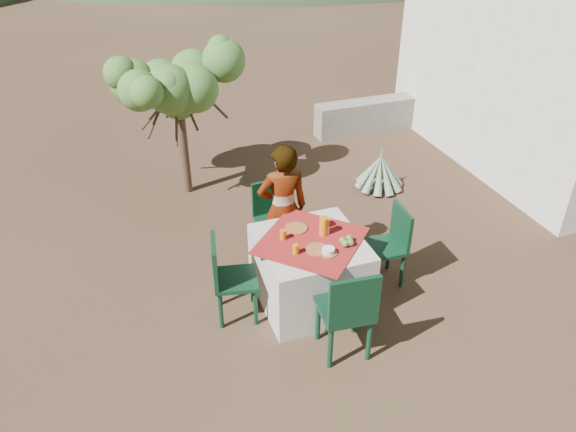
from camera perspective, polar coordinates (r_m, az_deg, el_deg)
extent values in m
plane|color=#342017|center=(6.11, -5.03, -7.85)|extent=(160.00, 160.00, 0.00)
cube|color=beige|center=(5.78, 2.26, -5.62)|extent=(1.02, 1.02, 0.75)
cube|color=maroon|center=(5.56, 2.35, -2.52)|extent=(1.30, 1.30, 0.01)
cylinder|color=black|center=(6.39, -2.02, -3.21)|extent=(0.04, 0.04, 0.43)
cylinder|color=black|center=(6.50, 0.60, -2.49)|extent=(0.04, 0.04, 0.43)
cylinder|color=black|center=(6.64, -3.17, -1.74)|extent=(0.04, 0.04, 0.43)
cylinder|color=black|center=(6.74, -0.62, -1.06)|extent=(0.04, 0.04, 0.43)
cube|color=black|center=(6.45, -1.33, -0.53)|extent=(0.44, 0.44, 0.04)
cube|color=black|center=(6.47, -2.03, 1.97)|extent=(0.40, 0.08, 0.42)
cylinder|color=black|center=(5.53, 6.82, -9.71)|extent=(0.05, 0.05, 0.49)
cylinder|color=black|center=(5.43, 3.08, -10.43)|extent=(0.05, 0.05, 0.49)
cylinder|color=black|center=(5.28, 8.25, -12.30)|extent=(0.05, 0.05, 0.49)
cylinder|color=black|center=(5.18, 4.33, -13.12)|extent=(0.05, 0.05, 0.49)
cube|color=black|center=(5.18, 5.77, -9.39)|extent=(0.50, 0.50, 0.04)
cube|color=black|center=(4.87, 6.76, -8.65)|extent=(0.46, 0.08, 0.48)
cylinder|color=black|center=(5.60, -3.32, -9.16)|extent=(0.04, 0.04, 0.45)
cylinder|color=black|center=(5.86, -3.63, -6.96)|extent=(0.04, 0.04, 0.45)
cylinder|color=black|center=(5.59, -6.85, -9.44)|extent=(0.04, 0.04, 0.45)
cylinder|color=black|center=(5.85, -6.99, -7.22)|extent=(0.04, 0.04, 0.45)
cube|color=black|center=(5.58, -5.31, -6.41)|extent=(0.50, 0.50, 0.04)
cube|color=black|center=(5.43, -7.46, -4.58)|extent=(0.12, 0.42, 0.44)
cylinder|color=black|center=(6.27, 7.46, -4.22)|extent=(0.04, 0.04, 0.44)
cylinder|color=black|center=(6.04, 8.71, -6.01)|extent=(0.04, 0.04, 0.44)
cylinder|color=black|center=(6.40, 10.20, -3.67)|extent=(0.04, 0.04, 0.44)
cylinder|color=black|center=(6.17, 11.53, -5.40)|extent=(0.04, 0.04, 0.44)
cube|color=black|center=(6.09, 9.66, -3.16)|extent=(0.43, 0.43, 0.04)
cube|color=black|center=(6.03, 11.45, -1.03)|extent=(0.06, 0.41, 0.43)
imported|color=#8C6651|center=(6.05, -0.53, 0.72)|extent=(0.58, 0.40, 1.52)
cylinder|color=#493124|center=(7.73, -10.54, 6.97)|extent=(0.12, 0.12, 1.37)
sphere|color=#326826|center=(7.47, -11.07, 11.70)|extent=(0.59, 0.59, 0.59)
sphere|color=#326826|center=(7.51, -7.07, 13.36)|extent=(0.55, 0.55, 0.55)
sphere|color=#326826|center=(7.48, -15.03, 12.02)|extent=(0.51, 0.51, 0.51)
sphere|color=#326826|center=(7.92, -11.22, 14.38)|extent=(0.53, 0.53, 0.53)
sphere|color=#326826|center=(7.01, -9.99, 10.84)|extent=(0.47, 0.47, 0.47)
sphere|color=gray|center=(8.07, 9.19, 3.15)|extent=(0.22, 0.22, 0.22)
cone|color=gray|center=(7.94, 9.37, 4.97)|extent=(0.12, 0.12, 0.65)
cone|color=gray|center=(8.07, 9.98, 4.82)|extent=(0.38, 0.24, 0.56)
cone|color=gray|center=(8.10, 9.39, 4.97)|extent=(0.27, 0.36, 0.57)
cone|color=gray|center=(8.08, 8.77, 4.94)|extent=(0.15, 0.40, 0.55)
cone|color=gray|center=(8.01, 8.35, 4.75)|extent=(0.31, 0.34, 0.57)
cone|color=gray|center=(7.93, 8.30, 4.45)|extent=(0.40, 0.19, 0.55)
cone|color=gray|center=(7.87, 8.64, 4.17)|extent=(0.38, 0.24, 0.56)
cone|color=gray|center=(7.84, 9.25, 4.01)|extent=(0.27, 0.36, 0.57)
cone|color=gray|center=(7.87, 9.89, 4.04)|extent=(0.15, 0.40, 0.55)
cone|color=gray|center=(7.93, 10.30, 4.24)|extent=(0.31, 0.34, 0.57)
cone|color=gray|center=(8.01, 10.33, 4.54)|extent=(0.40, 0.19, 0.55)
cube|color=white|center=(9.52, 26.63, 14.30)|extent=(3.20, 4.20, 3.00)
cube|color=gray|center=(9.92, 10.11, 10.24)|extent=(2.60, 0.35, 0.55)
cylinder|color=brown|center=(5.71, 0.84, -1.25)|extent=(0.23, 0.23, 0.01)
cylinder|color=brown|center=(5.42, 2.99, -3.40)|extent=(0.23, 0.23, 0.01)
cylinder|color=orange|center=(5.54, -0.52, -1.91)|extent=(0.06, 0.06, 0.10)
cylinder|color=orange|center=(5.34, 0.78, -3.39)|extent=(0.06, 0.06, 0.10)
cylinder|color=orange|center=(5.59, 3.64, -1.01)|extent=(0.09, 0.09, 0.20)
cylinder|color=brown|center=(5.38, 4.12, -3.75)|extent=(0.18, 0.18, 0.01)
cylinder|color=white|center=(5.36, 4.13, -3.50)|extent=(0.12, 0.12, 0.05)
cylinder|color=#C65A23|center=(5.74, 4.02, -0.69)|extent=(0.06, 0.06, 0.09)
cylinder|color=#C65A23|center=(5.77, 3.87, -0.51)|extent=(0.05, 0.05, 0.08)
cube|color=white|center=(5.62, 3.82, -1.51)|extent=(0.07, 0.04, 0.09)
sphere|color=#507E2D|center=(5.50, 5.59, -2.50)|extent=(0.08, 0.08, 0.08)
sphere|color=#507E2D|center=(5.54, 6.26, -2.28)|extent=(0.08, 0.08, 0.08)
sphere|color=#507E2D|center=(5.48, 6.34, -2.69)|extent=(0.08, 0.08, 0.08)
sphere|color=#507E2D|center=(5.46, 5.83, -2.80)|extent=(0.08, 0.08, 0.08)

